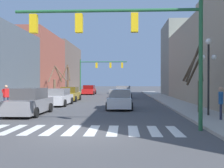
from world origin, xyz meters
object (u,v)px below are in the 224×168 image
object	(u,v)px
traffic_signal_far	(98,68)
street_tree_right_far	(67,82)
car_parked_left_near	(89,90)
car_driving_away_lane	(70,94)
car_parked_right_far	(123,92)
pedestrian_on_left_sidewalk	(6,95)
car_parked_right_near	(120,100)
car_driving_toward_lane	(58,97)
traffic_signal_near	(127,33)
street_tree_right_near	(197,80)
pedestrian_waiting_at_curb	(221,100)
street_tree_left_near	(55,83)
street_lamp_right_corner	(208,61)
car_parked_right_mid	(30,102)

from	to	relation	value
traffic_signal_far	street_tree_right_far	bearing A→B (deg)	-145.19
car_parked_left_near	car_driving_away_lane	world-z (taller)	car_parked_left_near
car_parked_right_far	street_tree_right_far	distance (m)	9.35
pedestrian_on_left_sidewalk	street_tree_right_far	world-z (taller)	street_tree_right_far
traffic_signal_far	street_tree_right_far	world-z (taller)	traffic_signal_far
car_driving_away_lane	car_parked_right_near	distance (m)	10.08
car_driving_away_lane	car_parked_right_far	distance (m)	7.89
pedestrian_on_left_sidewalk	street_tree_right_far	xyz separation A→B (m)	(0.40, 19.09, 0.97)
car_driving_toward_lane	pedestrian_on_left_sidewalk	bearing A→B (deg)	147.48
traffic_signal_near	car_driving_away_lane	bearing A→B (deg)	109.74
car_parked_right_near	street_tree_right_near	bearing A→B (deg)	-124.80
traffic_signal_near	pedestrian_waiting_at_curb	size ratio (longest dim) A/B	4.83
street_tree_right_far	street_tree_left_near	xyz separation A→B (m)	(0.07, -6.89, -0.15)
car_parked_left_near	car_parked_right_near	distance (m)	24.38
street_lamp_right_corner	car_parked_right_near	size ratio (longest dim) A/B	1.02
traffic_signal_near	car_driving_toward_lane	size ratio (longest dim) A/B	1.79
car_parked_right_near	street_tree_left_near	world-z (taller)	street_tree_left_near
pedestrian_on_left_sidewalk	traffic_signal_near	bearing A→B (deg)	-97.57
street_tree_left_near	traffic_signal_far	bearing A→B (deg)	66.81
car_parked_right_far	street_tree_right_far	bearing A→B (deg)	64.05
street_lamp_right_corner	pedestrian_on_left_sidewalk	world-z (taller)	street_lamp_right_corner
pedestrian_waiting_at_curb	street_tree_right_near	bearing A→B (deg)	27.60
traffic_signal_near	pedestrian_waiting_at_curb	xyz separation A→B (m)	(5.01, 2.50, -3.13)
street_tree_right_far	street_tree_right_near	xyz separation A→B (m)	(13.25, -21.02, 0.09)
car_parked_left_near	street_lamp_right_corner	bearing A→B (deg)	-158.78
car_parked_right_far	pedestrian_on_left_sidewalk	world-z (taller)	pedestrian_on_left_sidewalk
car_parked_right_far	street_tree_left_near	world-z (taller)	street_tree_left_near
car_driving_away_lane	pedestrian_on_left_sidewalk	bearing A→B (deg)	164.56
street_tree_left_near	car_driving_away_lane	bearing A→B (deg)	-45.51
car_driving_toward_lane	street_tree_left_near	bearing A→B (deg)	16.57
pedestrian_waiting_at_curb	car_parked_right_far	bearing A→B (deg)	35.65
car_parked_right_far	car_parked_right_mid	bearing A→B (deg)	161.17
car_parked_right_mid	car_driving_toward_lane	bearing A→B (deg)	-0.52
street_lamp_right_corner	street_tree_right_far	size ratio (longest dim) A/B	1.00
street_lamp_right_corner	car_parked_right_mid	size ratio (longest dim) A/B	0.95
traffic_signal_near	car_parked_right_near	distance (m)	9.92
street_lamp_right_corner	car_driving_away_lane	distance (m)	17.53
car_driving_away_lane	pedestrian_on_left_sidewalk	distance (m)	10.28
car_parked_right_mid	pedestrian_waiting_at_curb	size ratio (longest dim) A/B	2.78
traffic_signal_far	car_driving_away_lane	size ratio (longest dim) A/B	1.70
car_parked_left_near	street_tree_right_near	bearing A→B (deg)	-158.30
street_tree_right_near	car_parked_right_far	bearing A→B (deg)	106.21
street_tree_left_near	street_tree_right_far	bearing A→B (deg)	90.62
car_parked_left_near	car_driving_toward_lane	bearing A→B (deg)	-179.99
car_parked_right_far	pedestrian_on_left_sidewalk	distance (m)	17.39
car_parked_right_near	street_tree_right_far	bearing A→B (deg)	24.95
pedestrian_waiting_at_curb	pedestrian_on_left_sidewalk	world-z (taller)	pedestrian_on_left_sidewalk
traffic_signal_near	car_parked_right_mid	xyz separation A→B (m)	(-6.28, 5.11, -3.50)
street_tree_right_far	car_parked_right_near	bearing A→B (deg)	-65.05
traffic_signal_far	pedestrian_on_left_sidewalk	size ratio (longest dim) A/B	4.24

